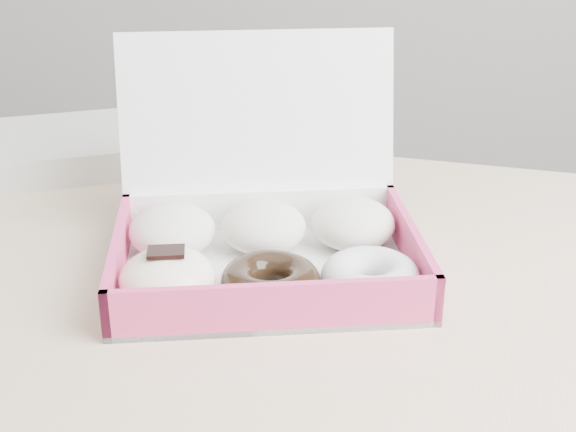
# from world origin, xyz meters

# --- Properties ---
(table) EXTENTS (1.20, 0.80, 0.75)m
(table) POSITION_xyz_m (0.00, 0.00, 0.67)
(table) COLOR tan
(table) RESTS_ON ground
(donut_box) EXTENTS (0.40, 0.38, 0.23)m
(donut_box) POSITION_xyz_m (0.19, 0.01, 0.79)
(donut_box) COLOR white
(donut_box) RESTS_ON table
(newspapers) EXTENTS (0.34, 0.33, 0.04)m
(newspapers) POSITION_xyz_m (-0.22, 0.23, 0.77)
(newspapers) COLOR silver
(newspapers) RESTS_ON table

